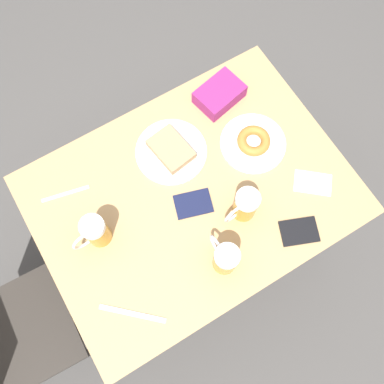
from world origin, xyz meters
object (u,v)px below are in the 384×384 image
object	(u,v)px
plate_with_donut	(253,142)
fork	(66,194)
plate_with_cake	(171,150)
beer_mug_center	(245,205)
napkin_folded	(313,183)
beer_mug_left	(225,258)
beer_mug_right	(95,232)
passport_far_edge	(193,204)
knife	(133,314)
passport_near_edge	(299,231)
blue_pouch	(219,94)

from	to	relation	value
plate_with_donut	fork	world-z (taller)	plate_with_donut
plate_with_cake	beer_mug_center	world-z (taller)	beer_mug_center
plate_with_cake	napkin_folded	distance (m)	0.51
plate_with_donut	beer_mug_left	size ratio (longest dim) A/B	1.64
beer_mug_right	passport_far_edge	xyz separation A→B (m)	(-0.06, -0.33, -0.07)
beer_mug_center	napkin_folded	world-z (taller)	beer_mug_center
plate_with_cake	passport_far_edge	world-z (taller)	plate_with_cake
passport_far_edge	plate_with_donut	bearing A→B (deg)	-74.47
beer_mug_center	knife	xyz separation A→B (m)	(-0.10, 0.48, -0.07)
beer_mug_center	beer_mug_left	bearing A→B (deg)	127.34
beer_mug_right	passport_near_edge	world-z (taller)	beer_mug_right
napkin_folded	knife	distance (m)	0.75
napkin_folded	blue_pouch	distance (m)	0.47
blue_pouch	fork	bearing A→B (deg)	93.93
beer_mug_right	beer_mug_left	bearing A→B (deg)	-132.57
napkin_folded	plate_with_cake	bearing A→B (deg)	45.61
plate_with_donut	beer_mug_left	xyz separation A→B (m)	(-0.31, 0.32, 0.06)
beer_mug_left	fork	world-z (taller)	beer_mug_left
passport_near_edge	passport_far_edge	world-z (taller)	same
knife	passport_near_edge	bearing A→B (deg)	-95.12
beer_mug_left	passport_far_edge	distance (m)	0.23
beer_mug_center	knife	bearing A→B (deg)	102.02
beer_mug_right	passport_far_edge	bearing A→B (deg)	-100.81
knife	fork	bearing A→B (deg)	1.01
plate_with_cake	beer_mug_center	size ratio (longest dim) A/B	1.77
beer_mug_left	fork	size ratio (longest dim) A/B	0.87
beer_mug_center	passport_far_edge	world-z (taller)	beer_mug_center
beer_mug_left	beer_mug_center	bearing A→B (deg)	-52.66
plate_with_donut	knife	xyz separation A→B (m)	(-0.30, 0.65, -0.01)
knife	passport_near_edge	xyz separation A→B (m)	(-0.05, -0.61, 0.00)
fork	plate_with_cake	bearing A→B (deg)	-97.52
beer_mug_right	napkin_folded	xyz separation A→B (m)	(-0.21, -0.73, -0.07)
blue_pouch	plate_with_cake	bearing A→B (deg)	110.24
plate_with_cake	passport_near_edge	xyz separation A→B (m)	(-0.48, -0.22, -0.01)
passport_near_edge	knife	bearing A→B (deg)	84.88
beer_mug_center	plate_with_donut	bearing A→B (deg)	-41.54
plate_with_cake	beer_mug_center	distance (m)	0.34
plate_with_cake	fork	world-z (taller)	plate_with_cake
beer_mug_left	beer_mug_right	bearing A→B (deg)	47.43
blue_pouch	beer_mug_left	bearing A→B (deg)	149.24
passport_near_edge	blue_pouch	xyz separation A→B (m)	(0.57, -0.04, 0.03)
beer_mug_right	blue_pouch	distance (m)	0.67
napkin_folded	passport_far_edge	distance (m)	0.43
plate_with_cake	beer_mug_left	size ratio (longest dim) A/B	1.77
beer_mug_right	knife	distance (m)	0.29
passport_far_edge	fork	bearing A→B (deg)	54.27
beer_mug_left	plate_with_donut	bearing A→B (deg)	-46.19
napkin_folded	knife	world-z (taller)	napkin_folded
beer_mug_left	passport_near_edge	distance (m)	0.29
passport_near_edge	plate_with_cake	bearing A→B (deg)	25.10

